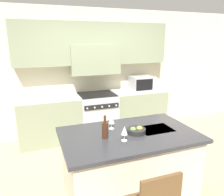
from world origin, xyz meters
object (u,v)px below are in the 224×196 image
(wine_bottle, at_px, (105,130))
(wine_glass_near, at_px, (124,131))
(range_stove, at_px, (97,115))
(fruit_bowl, at_px, (136,130))
(microwave, at_px, (142,83))
(wine_glass_far, at_px, (112,120))

(wine_bottle, relative_size, wine_glass_near, 1.57)
(range_stove, bearing_deg, wine_glass_near, -97.81)
(wine_glass_near, bearing_deg, range_stove, 82.19)
(wine_bottle, xyz_separation_m, fruit_bowl, (0.42, 0.00, -0.07))
(range_stove, bearing_deg, microwave, 0.99)
(wine_glass_far, height_order, fruit_bowl, wine_glass_far)
(microwave, relative_size, wine_glass_near, 2.82)
(fruit_bowl, bearing_deg, microwave, 60.47)
(microwave, bearing_deg, range_stove, -179.01)
(range_stove, relative_size, wine_glass_near, 5.14)
(wine_bottle, bearing_deg, fruit_bowl, 0.34)
(wine_glass_far, bearing_deg, wine_glass_near, -87.43)
(microwave, bearing_deg, wine_glass_far, -128.11)
(wine_bottle, xyz_separation_m, wine_glass_far, (0.17, 0.24, 0.02))
(microwave, height_order, wine_bottle, microwave)
(microwave, relative_size, fruit_bowl, 2.15)
(microwave, bearing_deg, wine_bottle, -127.80)
(range_stove, height_order, wine_glass_far, wine_glass_far)
(microwave, distance_m, wine_bottle, 2.55)
(wine_glass_near, bearing_deg, wine_bottle, 142.38)
(range_stove, xyz_separation_m, wine_glass_near, (-0.29, -2.14, 0.54))
(wine_glass_far, relative_size, fruit_bowl, 0.76)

